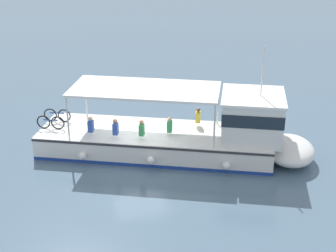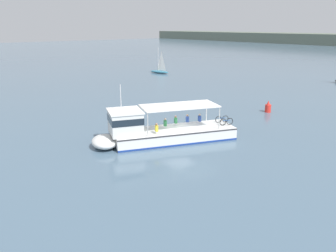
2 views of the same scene
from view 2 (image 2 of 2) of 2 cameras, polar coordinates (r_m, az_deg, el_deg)
name	(u,v)px [view 2 (image 2 of 2)]	position (r m, az deg, el deg)	size (l,w,h in m)	color
ground_plane	(178,137)	(31.19, 1.77, -1.91)	(400.00, 400.00, 0.00)	slate
ferry_main	(157,131)	(29.59, -1.87, -0.88)	(7.51, 12.96, 5.32)	white
sailboat_far_right	(160,71)	(73.84, -1.44, 9.34)	(4.99, 2.45, 5.40)	teal
channel_buoy	(268,107)	(41.83, 16.56, 3.02)	(0.70, 0.70, 1.40)	red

